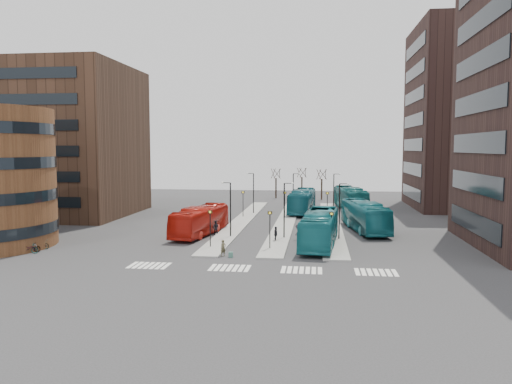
# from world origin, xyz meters

# --- Properties ---
(ground) EXTENTS (160.00, 160.00, 0.00)m
(ground) POSITION_xyz_m (0.00, 0.00, 0.00)
(ground) COLOR #2A2A2C
(ground) RESTS_ON ground
(island_left) EXTENTS (2.50, 45.00, 0.15)m
(island_left) POSITION_xyz_m (-4.00, 30.00, 0.07)
(island_left) COLOR gray
(island_left) RESTS_ON ground
(island_mid) EXTENTS (2.50, 45.00, 0.15)m
(island_mid) POSITION_xyz_m (2.00, 30.00, 0.07)
(island_mid) COLOR gray
(island_mid) RESTS_ON ground
(island_right) EXTENTS (2.50, 45.00, 0.15)m
(island_right) POSITION_xyz_m (8.00, 30.00, 0.07)
(island_right) COLOR gray
(island_right) RESTS_ON ground
(suitcase) EXTENTS (0.45, 0.38, 0.51)m
(suitcase) POSITION_xyz_m (-1.62, 7.96, 0.25)
(suitcase) COLOR navy
(suitcase) RESTS_ON ground
(red_bus) EXTENTS (4.60, 12.17, 3.31)m
(red_bus) POSITION_xyz_m (-7.16, 19.26, 1.65)
(red_bus) COLOR #B2170D
(red_bus) RESTS_ON ground
(teal_bus_a) EXTENTS (4.18, 13.22, 3.62)m
(teal_bus_a) POSITION_xyz_m (6.49, 14.38, 1.81)
(teal_bus_a) COLOR #166871
(teal_bus_a) RESTS_ON ground
(teal_bus_b) EXTENTS (4.04, 13.16, 3.61)m
(teal_bus_b) POSITION_xyz_m (3.88, 40.33, 1.81)
(teal_bus_b) COLOR #155B69
(teal_bus_b) RESTS_ON ground
(teal_bus_c) EXTENTS (5.13, 13.22, 3.59)m
(teal_bus_c) POSITION_xyz_m (11.93, 24.34, 1.80)
(teal_bus_c) COLOR #16646E
(teal_bus_c) RESTS_ON ground
(teal_bus_d) EXTENTS (5.08, 13.41, 3.65)m
(teal_bus_d) POSITION_xyz_m (11.54, 45.40, 1.82)
(teal_bus_d) COLOR #135C5F
(teal_bus_d) RESTS_ON ground
(traveller) EXTENTS (0.66, 0.64, 1.53)m
(traveller) POSITION_xyz_m (-2.40, 8.37, 0.77)
(traveller) COLOR #4A432C
(traveller) RESTS_ON ground
(commuter_a) EXTENTS (0.85, 0.69, 1.66)m
(commuter_a) POSITION_xyz_m (-5.46, 19.62, 0.83)
(commuter_a) COLOR black
(commuter_a) RESTS_ON ground
(commuter_b) EXTENTS (0.66, 1.03, 1.63)m
(commuter_b) POSITION_xyz_m (1.84, 16.13, 0.82)
(commuter_b) COLOR black
(commuter_b) RESTS_ON ground
(commuter_c) EXTENTS (0.91, 1.21, 1.67)m
(commuter_c) POSITION_xyz_m (4.13, 17.56, 0.83)
(commuter_c) COLOR black
(commuter_c) RESTS_ON ground
(bicycle_near) EXTENTS (1.96, 1.25, 0.97)m
(bicycle_near) POSITION_xyz_m (-21.00, 7.13, 0.49)
(bicycle_near) COLOR gray
(bicycle_near) RESTS_ON ground
(bicycle_mid) EXTENTS (1.65, 0.72, 0.96)m
(bicycle_mid) POSITION_xyz_m (-21.00, 7.81, 0.48)
(bicycle_mid) COLOR gray
(bicycle_mid) RESTS_ON ground
(bicycle_far) EXTENTS (1.77, 0.87, 0.89)m
(bicycle_far) POSITION_xyz_m (-21.00, 9.51, 0.45)
(bicycle_far) COLOR gray
(bicycle_far) RESTS_ON ground
(crosswalk_stripes) EXTENTS (22.35, 2.40, 0.01)m
(crosswalk_stripes) POSITION_xyz_m (1.75, 4.00, 0.01)
(crosswalk_stripes) COLOR silver
(crosswalk_stripes) RESTS_ON ground
(office_block) EXTENTS (25.00, 20.12, 22.00)m
(office_block) POSITION_xyz_m (-34.00, 33.98, 11.00)
(office_block) COLOR #402A1D
(office_block) RESTS_ON ground
(tower_far) EXTENTS (20.12, 20.00, 30.00)m
(tower_far) POSITION_xyz_m (31.98, 50.00, 15.00)
(tower_far) COLOR #301E1A
(tower_far) RESTS_ON ground
(sign_poles) EXTENTS (12.45, 22.12, 3.65)m
(sign_poles) POSITION_xyz_m (1.60, 23.00, 2.41)
(sign_poles) COLOR black
(sign_poles) RESTS_ON ground
(lamp_posts) EXTENTS (14.04, 20.24, 6.12)m
(lamp_posts) POSITION_xyz_m (2.64, 28.00, 3.58)
(lamp_posts) COLOR black
(lamp_posts) RESTS_ON ground
(bare_trees) EXTENTS (10.97, 8.14, 5.90)m
(bare_trees) POSITION_xyz_m (2.67, 62.67, 2.72)
(bare_trees) COLOR black
(bare_trees) RESTS_ON ground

